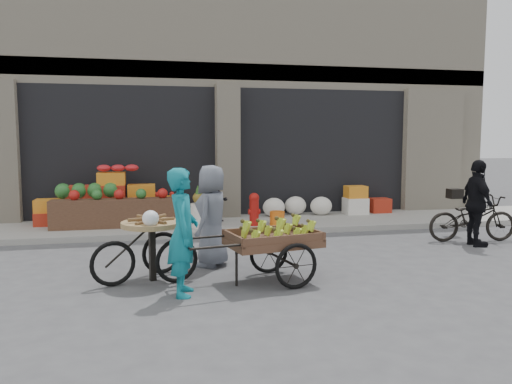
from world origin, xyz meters
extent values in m
plane|color=#424244|center=(0.00, 0.00, 0.00)|extent=(80.00, 80.00, 0.00)
cube|color=gray|center=(0.00, 4.10, 0.06)|extent=(18.00, 2.20, 0.12)
cube|color=beige|center=(0.00, 8.20, 3.50)|extent=(14.00, 6.00, 7.00)
cube|color=gray|center=(0.00, 5.35, 3.60)|extent=(14.00, 0.30, 0.40)
cube|color=black|center=(-2.48, 6.00, 1.67)|extent=(4.40, 1.60, 3.10)
cube|color=black|center=(2.48, 6.00, 1.67)|extent=(4.40, 1.60, 3.10)
cube|color=beige|center=(0.00, 5.15, 1.67)|extent=(0.55, 0.80, 3.22)
cube|color=brown|center=(-2.48, 3.95, 0.42)|extent=(2.80, 0.45, 0.60)
sphere|color=#1E5923|center=(-3.17, 4.45, 0.86)|extent=(0.34, 0.34, 0.34)
cylinder|color=silver|center=(-0.75, 3.60, 0.37)|extent=(0.52, 0.52, 0.50)
cylinder|color=#A5140F|center=(0.35, 3.55, 0.40)|extent=(0.20, 0.20, 0.56)
sphere|color=#A5140F|center=(0.35, 3.55, 0.72)|extent=(0.22, 0.22, 0.22)
cylinder|color=orange|center=(0.85, 3.50, 0.27)|extent=(0.32, 0.32, 0.30)
ellipsoid|color=silver|center=(1.68, 4.70, 0.34)|extent=(1.70, 0.60, 0.44)
imported|color=black|center=(-0.35, 4.20, 0.58)|extent=(0.51, 0.43, 0.93)
cube|color=brown|center=(-0.18, -0.29, 0.56)|extent=(1.35, 1.01, 0.11)
torus|color=black|center=(0.03, -0.69, 0.31)|extent=(0.61, 0.17, 0.62)
torus|color=black|center=(-0.13, 0.16, 0.31)|extent=(0.61, 0.17, 0.62)
cylinder|color=black|center=(-0.71, -0.39, 0.25)|extent=(0.04, 0.04, 0.51)
imported|color=#107280|center=(-1.43, -0.63, 0.81)|extent=(0.46, 0.63, 1.62)
cylinder|color=#9E7F51|center=(-1.82, 0.11, 0.80)|extent=(1.07, 1.07, 0.07)
cube|color=black|center=(-1.82, 0.11, 0.40)|extent=(0.10, 0.10, 0.80)
torus|color=black|center=(-1.49, -0.07, 0.31)|extent=(0.61, 0.26, 0.62)
torus|color=black|center=(-1.67, 0.46, 0.31)|extent=(0.61, 0.26, 0.62)
torus|color=black|center=(-2.34, -0.07, 0.31)|extent=(0.61, 0.26, 0.62)
imported|color=slate|center=(-0.90, 0.77, 0.79)|extent=(0.81, 0.92, 1.58)
imported|color=black|center=(4.26, 1.60, 0.45)|extent=(1.78, 0.82, 0.90)
imported|color=black|center=(4.06, 1.20, 0.80)|extent=(0.51, 0.98, 1.60)
camera|label=1|loc=(-1.82, -6.86, 1.96)|focal=35.00mm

